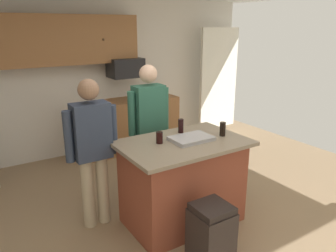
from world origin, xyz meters
The scene contains 14 objects.
floor centered at (0.00, 0.00, 0.00)m, with size 7.04×7.04×0.00m, color #937A5B.
back_wall centered at (0.00, 2.80, 1.30)m, with size 6.40×0.10×2.60m, color silver.
french_door_window_panel centered at (2.60, 2.40, 1.10)m, with size 0.90×0.06×2.00m, color white.
cabinet_run_upper centered at (-0.40, 2.60, 1.93)m, with size 2.40×0.38×0.75m.
cabinet_run_lower centered at (0.60, 2.48, 0.45)m, with size 1.80×0.63×0.90m.
microwave_over_range centered at (0.60, 2.50, 1.45)m, with size 0.56×0.40×0.32m, color black.
kitchen_island centered at (0.10, 0.06, 0.48)m, with size 1.36×0.90×0.96m.
person_elder_center centered at (0.13, 0.86, 0.98)m, with size 0.57×0.22×1.69m.
person_guest_left centered at (-0.74, 0.53, 0.94)m, with size 0.57×0.22×1.63m.
glass_stout_tall centered at (0.25, 0.32, 1.04)m, with size 0.06×0.06×0.16m.
tumbler_amber centered at (0.58, -0.02, 1.03)m, with size 0.07×0.07×0.16m.
glass_dark_ale centered at (-0.14, 0.15, 1.02)m, with size 0.07×0.07×0.12m.
serving_tray centered at (0.19, 0.04, 0.98)m, with size 0.44×0.30×0.04m.
trash_bin centered at (-0.09, -0.67, 0.30)m, with size 0.34×0.34×0.61m.
Camera 1 is at (-1.82, -2.64, 2.14)m, focal length 35.29 mm.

